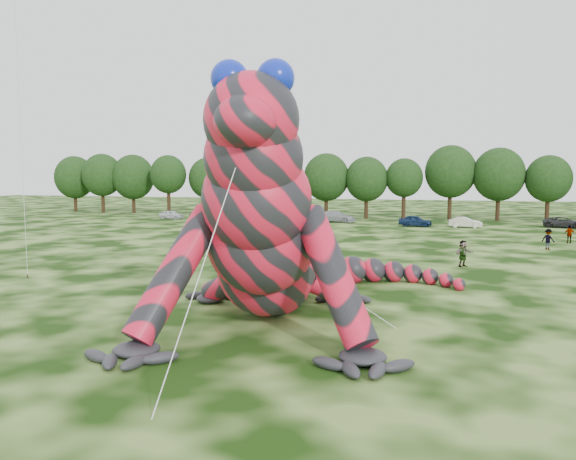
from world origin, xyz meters
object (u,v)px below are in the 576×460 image
(tree_4, at_px, (208,186))
(spectator_0, at_px, (267,238))
(tree_1, at_px, (102,183))
(spectator_5, at_px, (463,253))
(spectator_4, at_px, (212,226))
(tree_8, at_px, (366,188))
(tree_6, at_px, (277,185))
(tree_5, at_px, (246,184))
(tree_10, at_px, (450,182))
(car_6, at_px, (564,222))
(tree_9, at_px, (404,189))
(tree_0, at_px, (75,184))
(spectator_2, at_px, (548,239))
(car_1, at_px, (205,216))
(car_5, at_px, (465,222))
(car_3, at_px, (336,217))
(car_4, at_px, (415,221))
(tree_12, at_px, (548,189))
(tree_2, at_px, (133,184))
(car_2, at_px, (267,216))
(spectator_3, at_px, (570,234))
(spectator_1, at_px, (321,239))
(tree_7, at_px, (326,186))
(tree_3, at_px, (168,185))
(car_0, at_px, (172,215))
(inflatable_gecko, at_px, (271,199))

(tree_4, relative_size, spectator_0, 4.82)
(tree_1, xyz_separation_m, spectator_5, (56.21, -41.61, -3.97))
(spectator_0, bearing_deg, spectator_4, 116.56)
(tree_8, bearing_deg, tree_6, -178.71)
(tree_5, relative_size, tree_6, 1.03)
(tree_5, xyz_separation_m, tree_10, (30.52, 0.14, 0.35))
(car_6, bearing_deg, tree_9, 76.55)
(tree_0, distance_m, spectator_2, 76.66)
(tree_4, bearing_deg, car_6, -10.41)
(car_1, height_order, car_5, car_1)
(car_1, height_order, spectator_0, spectator_0)
(tree_8, bearing_deg, tree_4, 176.11)
(tree_4, distance_m, car_3, 24.30)
(tree_0, distance_m, car_4, 59.30)
(tree_12, distance_m, spectator_4, 45.92)
(tree_2, xyz_separation_m, spectator_2, (58.21, -31.11, -3.93))
(tree_8, distance_m, tree_9, 5.30)
(car_4, xyz_separation_m, spectator_0, (-11.29, -25.00, 0.25))
(tree_4, bearing_deg, tree_6, -9.53)
(tree_0, relative_size, car_4, 2.36)
(car_2, height_order, spectator_3, spectator_3)
(tree_2, xyz_separation_m, spectator_4, (25.75, -27.58, -3.93))
(spectator_2, height_order, spectator_4, spectator_2)
(tree_8, bearing_deg, spectator_3, -47.48)
(tree_0, relative_size, spectator_1, 6.03)
(tree_7, distance_m, spectator_5, 44.33)
(tree_10, bearing_deg, tree_8, -172.19)
(tree_2, bearing_deg, car_5, -13.27)
(tree_3, bearing_deg, spectator_1, -46.60)
(tree_9, distance_m, tree_12, 18.95)
(tree_1, relative_size, car_0, 2.65)
(tree_8, bearing_deg, car_0, -163.36)
(car_2, bearing_deg, car_4, -87.91)
(spectator_1, bearing_deg, tree_1, -176.85)
(inflatable_gecko, bearing_deg, car_3, 87.25)
(tree_7, bearing_deg, spectator_0, -86.70)
(car_4, distance_m, spectator_2, 22.40)
(tree_4, bearing_deg, tree_3, -164.86)
(tree_10, xyz_separation_m, car_2, (-24.38, -8.87, -4.55))
(tree_2, height_order, tree_8, tree_2)
(tree_4, relative_size, spectator_3, 5.36)
(car_6, distance_m, spectator_2, 22.48)
(tree_3, distance_m, tree_12, 55.73)
(tree_4, relative_size, car_3, 1.73)
(spectator_5, distance_m, spectator_4, 29.14)
(tree_12, relative_size, car_4, 2.23)
(tree_10, bearing_deg, tree_7, -174.20)
(tree_8, xyz_separation_m, spectator_0, (-3.83, -35.39, -3.53))
(car_1, bearing_deg, spectator_3, -101.54)
(car_2, bearing_deg, inflatable_gecko, -151.39)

